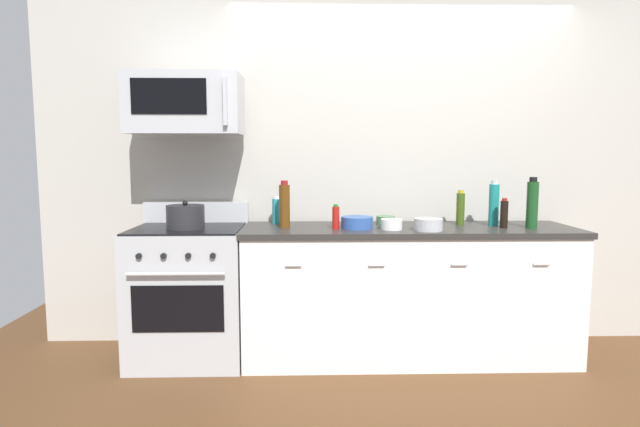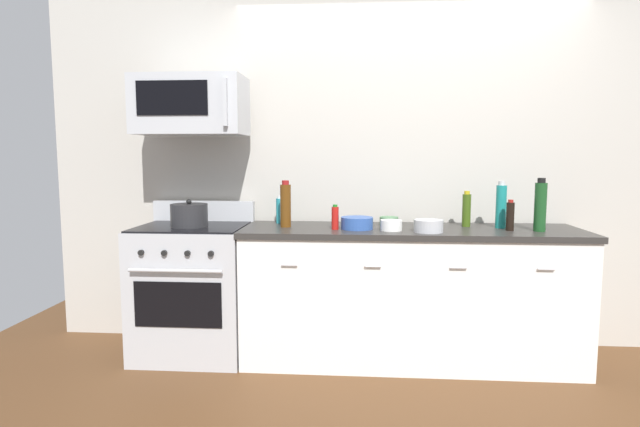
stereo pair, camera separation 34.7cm
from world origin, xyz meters
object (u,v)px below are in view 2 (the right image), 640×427
Objects in this scene: bottle_wine_amber at (286,205)px; bowl_steel_prep at (428,226)px; microwave at (191,106)px; range_oven at (194,289)px; bowl_green_glaze at (389,221)px; bowl_white_ceramic at (391,225)px; bottle_wine_green at (540,206)px; bottle_soy_sauce_dark at (510,216)px; bottle_dish_soap at (280,210)px; bottle_sparkling_teal at (501,206)px; bottle_olive_oil at (466,210)px; bottle_hot_sauce_red at (335,218)px; bowl_blue_mixing at (357,223)px; stockpot at (189,215)px.

bowl_steel_prep is at bearing -10.48° from bottle_wine_amber.
bowl_steel_prep is (1.61, -0.22, -0.79)m from microwave.
bowl_green_glaze is at bearing 5.93° from range_oven.
bowl_white_ceramic is 0.76× the size of bowl_steel_prep.
range_oven is 1.46m from bowl_white_ceramic.
bottle_wine_green reaches higher than range_oven.
bottle_soy_sauce_dark reaches higher than bowl_white_ceramic.
bottle_dish_soap is at bearing 17.82° from range_oven.
bowl_white_ceramic is at bearing -5.10° from range_oven.
bottle_wine_amber is at bearing 177.10° from bottle_wine_green.
bottle_dish_soap is (-1.52, 0.14, -0.06)m from bottle_sparkling_teal.
range_oven is 1.99m from bottle_olive_oil.
bowl_green_glaze is 0.70× the size of bowl_steel_prep.
bowl_steel_prep is (-0.30, -0.29, -0.08)m from bottle_olive_oil.
microwave is 3.99× the size of bowl_steel_prep.
bottle_hot_sauce_red is at bearing -16.16° from bottle_wine_amber.
bowl_blue_mixing is (0.14, 0.03, -0.04)m from bottle_hot_sauce_red.
bottle_sparkling_teal reaches higher than bowl_blue_mixing.
range_oven is at bearing 174.32° from bottle_hot_sauce_red.
bottle_hot_sauce_red is 1.01m from stockpot.
bottle_wine_green reaches higher than bottle_olive_oil.
bottle_soy_sauce_dark is 1.57m from bottle_dish_soap.
stockpot is (-1.90, -0.17, -0.04)m from bottle_olive_oil.
bottle_hot_sauce_red is at bearing -178.44° from bottle_soy_sauce_dark.
bottle_wine_amber is at bearing -3.90° from microwave.
stockpot reaches higher than range_oven.
stockpot is (0.00, -0.05, 0.53)m from range_oven.
stockpot is (-0.00, -0.10, -0.75)m from microwave.
bottle_hot_sauce_red is 1.26× the size of bowl_green_glaze.
bowl_green_glaze is 0.61× the size of bowl_blue_mixing.
bottle_soy_sauce_dark is (2.15, -0.07, 0.55)m from range_oven.
range_oven is at bearing 179.98° from bottle_wine_amber.
stockpot is at bearing -90.00° from range_oven.
bottle_hot_sauce_red is 0.48× the size of bottle_wine_green.
bottle_hot_sauce_red is at bearing -179.34° from bottle_wine_green.
bottle_sparkling_teal is 1.61× the size of bottle_dish_soap.
bottle_dish_soap is (-1.31, 0.08, -0.02)m from bottle_olive_oil.
bottle_soy_sauce_dark reaches higher than bowl_steel_prep.
bottle_sparkling_teal is 1.53m from bottle_dish_soap.
stockpot is at bearing -90.13° from microwave.
range_oven reaches higher than bowl_white_ceramic.
bottle_sparkling_teal is 1.71× the size of bowl_steel_prep.
bowl_blue_mixing is (0.55, -0.26, -0.05)m from bottle_dish_soap.
stockpot is (-1.61, 0.12, 0.04)m from bowl_steel_prep.
bottle_wine_green is at bearing 0.66° from bottle_hot_sauce_red.
bowl_blue_mixing is 1.15m from stockpot.
stockpot is at bearing 179.33° from bowl_blue_mixing.
stockpot is at bearing -175.04° from bottle_olive_oil.
microwave is 1.59m from bowl_green_glaze.
bottle_dish_soap reaches higher than bottle_hot_sauce_red.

